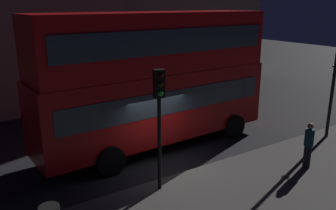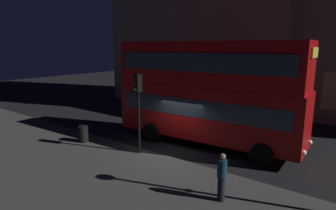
{
  "view_description": "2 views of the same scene",
  "coord_description": "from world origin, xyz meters",
  "views": [
    {
      "loc": [
        -6.45,
        -10.18,
        5.91
      ],
      "look_at": [
        0.12,
        -0.03,
        2.39
      ],
      "focal_mm": 37.54,
      "sensor_mm": 36.0,
      "label": 1
    },
    {
      "loc": [
        8.07,
        -11.31,
        5.3
      ],
      "look_at": [
        -0.93,
        0.61,
        2.23
      ],
      "focal_mm": 30.4,
      "sensor_mm": 36.0,
      "label": 2
    }
  ],
  "objects": [
    {
      "name": "ground_plane",
      "position": [
        0.0,
        0.0,
        0.0
      ],
      "size": [
        80.0,
        80.0,
        0.0
      ],
      "primitive_type": "plane",
      "color": "black"
    },
    {
      "name": "pedestrian",
      "position": [
        4.15,
        -3.1,
        1.01
      ],
      "size": [
        0.33,
        0.33,
        1.71
      ],
      "rotation": [
        0.0,
        0.0,
        0.77
      ],
      "color": "black",
      "rests_on": "sidewalk_slab"
    },
    {
      "name": "traffic_light_near_kerb",
      "position": [
        -1.14,
        -1.49,
        2.93
      ],
      "size": [
        0.38,
        0.39,
        3.91
      ],
      "rotation": [
        0.0,
        0.0,
        -0.26
      ],
      "color": "black",
      "rests_on": "sidewalk_slab"
    },
    {
      "name": "double_decker_bus",
      "position": [
        0.72,
        1.84,
        3.11
      ],
      "size": [
        10.28,
        3.15,
        5.58
      ],
      "rotation": [
        0.0,
        0.0,
        0.05
      ],
      "color": "#B20F0F",
      "rests_on": "ground"
    }
  ]
}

